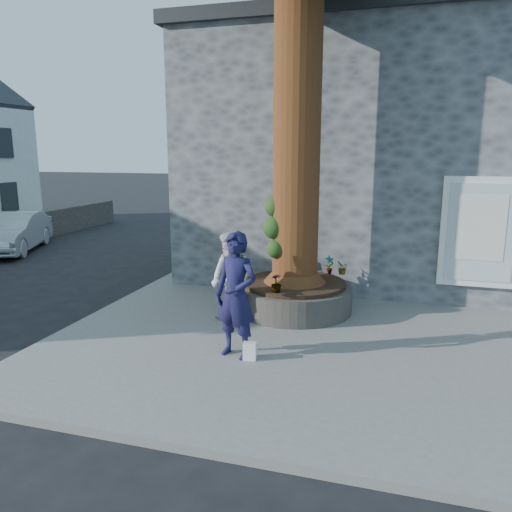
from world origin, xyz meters
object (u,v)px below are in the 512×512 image
(car_silver, at_px, (14,232))
(woman, at_px, (231,279))
(man, at_px, (236,295))
(planter, at_px, (294,296))

(car_silver, bearing_deg, woman, -50.72)
(man, distance_m, car_silver, 11.78)
(planter, relative_size, woman, 1.33)
(planter, distance_m, woman, 1.61)
(man, relative_size, woman, 1.14)
(planter, xyz_separation_m, man, (-0.39, -2.50, 0.69))
(woman, bearing_deg, planter, 84.28)
(man, bearing_deg, planter, 96.18)
(woman, xyz_separation_m, car_silver, (-9.36, 5.00, -0.34))
(planter, relative_size, man, 1.16)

